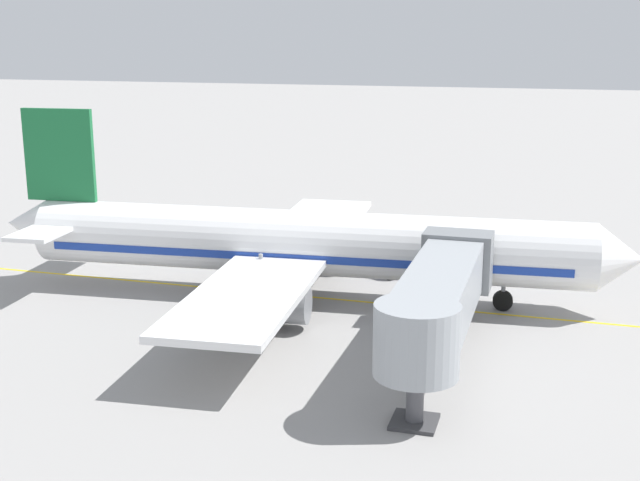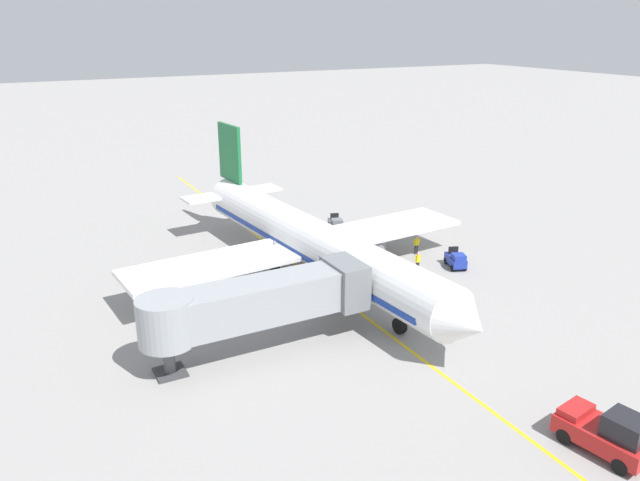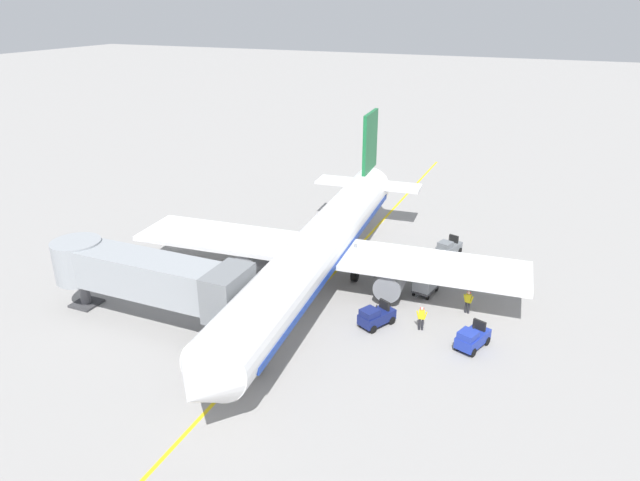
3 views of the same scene
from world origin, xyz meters
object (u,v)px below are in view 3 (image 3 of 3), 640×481
parked_airliner (320,248)px  baggage_tug_trailing (448,248)px  ground_crew_marshaller (421,317)px  baggage_cart_second_in_train (435,267)px  jet_bridge (146,275)px  baggage_cart_front (426,282)px  ground_crew_loader (375,265)px  ground_crew_wing_walker (468,301)px  baggage_tug_lead (376,316)px  baggage_tug_spare (472,338)px

parked_airliner → baggage_tug_trailing: 12.55m
baggage_tug_trailing → ground_crew_marshaller: ground_crew_marshaller is taller
baggage_cart_second_in_train → jet_bridge: bearing=40.9°
jet_bridge → baggage_cart_front: 19.79m
parked_airliner → baggage_cart_second_in_train: 9.34m
ground_crew_loader → baggage_tug_trailing: bearing=-125.5°
baggage_tug_trailing → ground_crew_wing_walker: size_ratio=1.63×
baggage_cart_second_in_train → ground_crew_marshaller: ground_crew_marshaller is taller
baggage_cart_second_in_train → baggage_tug_trailing: bearing=-91.0°
jet_bridge → baggage_tug_trailing: (-16.22, -18.72, -2.74)m
baggage_tug_trailing → ground_crew_wing_walker: ground_crew_wing_walker is taller
baggage_tug_trailing → ground_crew_loader: 7.70m
baggage_tug_lead → baggage_tug_trailing: size_ratio=1.01×
ground_crew_marshaller → baggage_tug_spare: bearing=166.5°
ground_crew_wing_walker → baggage_tug_lead: bearing=37.8°
parked_airliner → baggage_cart_second_in_train: size_ratio=12.54×
parked_airliner → baggage_tug_spare: (-12.02, 3.91, -2.47)m
baggage_tug_spare → baggage_cart_second_in_train: size_ratio=0.93×
parked_airliner → jet_bridge: (8.41, 9.21, 0.27)m
baggage_tug_spare → parked_airliner: bearing=-18.0°
baggage_tug_trailing → baggage_cart_front: 7.47m
ground_crew_wing_walker → ground_crew_loader: bearing=-20.6°
baggage_cart_second_in_train → ground_crew_loader: 4.64m
baggage_tug_spare → ground_crew_wing_walker: size_ratio=1.63×
jet_bridge → baggage_tug_spare: size_ratio=5.34×
jet_bridge → baggage_cart_front: size_ratio=4.95×
baggage_tug_trailing → baggage_cart_second_in_train: (0.08, 4.76, 0.24)m
baggage_tug_spare → ground_crew_marshaller: size_ratio=1.63×
baggage_tug_lead → baggage_cart_front: size_ratio=0.93×
baggage_tug_trailing → ground_crew_loader: (4.47, 6.26, 0.24)m
jet_bridge → baggage_cart_second_in_train: jet_bridge is taller
ground_crew_wing_walker → baggage_cart_front: bearing=-26.7°
baggage_cart_second_in_train → ground_crew_marshaller: size_ratio=1.76×
baggage_cart_second_in_train → ground_crew_wing_walker: ground_crew_wing_walker is taller
baggage_tug_trailing → ground_crew_loader: ground_crew_loader is taller
parked_airliner → jet_bridge: size_ratio=2.53×
ground_crew_loader → parked_airliner: bearing=44.3°
baggage_tug_trailing → ground_crew_marshaller: bearing=93.6°
jet_bridge → baggage_tug_spare: (-20.43, -5.30, -2.74)m
baggage_tug_spare → baggage_cart_second_in_train: bearing=-63.6°
baggage_tug_trailing → ground_crew_loader: size_ratio=1.63×
baggage_cart_second_in_train → ground_crew_marshaller: (-0.87, 7.83, 0.00)m
ground_crew_loader → ground_crew_marshaller: bearing=129.7°
baggage_tug_spare → ground_crew_loader: (8.69, -7.15, 0.24)m
baggage_tug_lead → ground_crew_marshaller: (-2.90, -0.67, 0.24)m
parked_airliner → ground_crew_loader: size_ratio=22.10×
jet_bridge → ground_crew_marshaller: jet_bridge is taller
parked_airliner → ground_crew_loader: parked_airliner is taller
baggage_tug_spare → baggage_cart_front: baggage_tug_spare is taller
parked_airliner → baggage_tug_lead: size_ratio=13.48×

